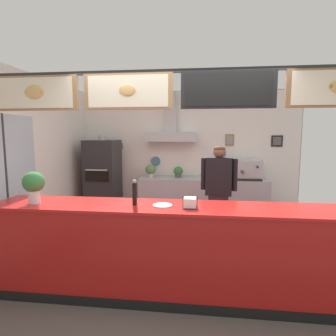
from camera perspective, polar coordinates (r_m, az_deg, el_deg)
ground_plane at (r=3.82m, az=2.01°, el=-21.18°), size 6.58×6.58×0.00m
back_wall_assembly at (r=5.93m, az=3.88°, el=3.63°), size 4.71×3.07×2.72m
left_wall_with_window at (r=4.28m, az=-31.13°, el=0.08°), size 0.15×5.49×2.72m
service_counter at (r=3.18m, az=1.34°, el=-16.86°), size 4.07×0.62×1.03m
back_prep_counter at (r=5.86m, az=7.14°, el=-6.46°), size 2.61×0.62×0.90m
pizza_oven at (r=5.95m, az=-13.21°, el=-2.44°), size 0.62×0.73×1.78m
shop_worker at (r=4.32m, az=10.39°, el=-5.44°), size 0.55×0.27×1.63m
espresso_machine at (r=5.79m, az=15.95°, el=-0.34°), size 0.57×0.47×0.39m
potted_basil at (r=5.77m, az=9.43°, el=-0.98°), size 0.15×0.15×0.20m
potted_rosemary at (r=5.78m, az=12.72°, el=-0.90°), size 0.16×0.16×0.22m
potted_oregano at (r=5.84m, az=-3.61°, el=-0.40°), size 0.23×0.23×0.27m
potted_sage at (r=5.81m, az=2.13°, el=-0.72°), size 0.20×0.20×0.23m
condiment_plate at (r=3.01m, az=-1.15°, el=-7.70°), size 0.21×0.21×0.01m
pepper_grinder at (r=3.04m, az=-6.92°, el=-5.01°), size 0.05×0.05×0.28m
napkin_holder at (r=2.93m, az=4.56°, el=-7.24°), size 0.16×0.15×0.12m
basil_vase at (r=3.41m, az=-25.99°, el=-3.22°), size 0.23×0.23×0.36m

